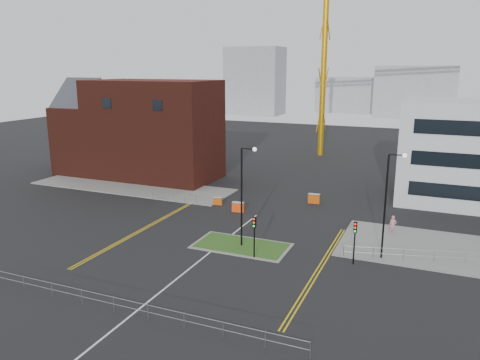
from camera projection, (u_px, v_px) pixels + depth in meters
The scene contains 25 objects.
ground at pixel (178, 278), 35.96m from camera, with size 200.00×200.00×0.00m, color black.
pavement_left at pixel (132, 186), 63.20m from camera, with size 28.00×8.00×0.12m, color slate.
island_kerb at pixel (242, 246), 42.36m from camera, with size 8.60×4.60×0.08m, color slate.
grass_island at pixel (242, 246), 42.35m from camera, with size 8.00×4.00×0.12m, color #2A521B.
brick_building at pixel (137, 130), 68.08m from camera, with size 24.20×10.07×14.24m.
tower_crane at pixel (361, 0), 78.45m from camera, with size 52.24×10.98×38.70m.
streetlamp_island at pixel (244, 189), 41.00m from camera, with size 1.46×0.36×9.18m.
streetlamp_right_near at pixel (388, 198), 38.25m from camera, with size 1.46×0.36×9.18m.
traffic_light_island at pixel (254, 229), 39.19m from camera, with size 0.28×0.33×3.65m.
traffic_light_right at pixel (355, 235), 37.96m from camera, with size 0.28×0.33×3.65m.
railing_front at pixel (130, 305), 30.41m from camera, with size 24.05×0.05×1.10m.
railing_left at pixel (174, 196), 56.05m from camera, with size 6.05×0.05×1.10m.
railing_right at pixel (466, 256), 38.32m from camera, with size 19.05×5.05×1.10m.
centre_line at pixel (190, 268), 37.75m from camera, with size 0.15×30.00×0.01m, color silver.
yellow_left_a at pixel (151, 224), 48.31m from camera, with size 0.12×24.00×0.01m, color gold.
yellow_left_b at pixel (153, 224), 48.20m from camera, with size 0.12×24.00×0.01m, color gold.
yellow_right_a at pixel (318, 268), 37.74m from camera, with size 0.12×20.00×0.01m, color gold.
yellow_right_b at pixel (321, 269), 37.63m from camera, with size 0.12×20.00×0.01m, color gold.
skyline_a at pixel (255, 81), 155.87m from camera, with size 18.00×12.00×22.00m, color gray.
skyline_b at pixel (415, 92), 146.62m from camera, with size 24.00×12.00×16.00m, color gray.
skyline_d at pixel (361, 95), 162.85m from camera, with size 30.00×12.00×12.00m, color gray.
pedestrian at pixel (393, 225), 45.17m from camera, with size 0.68×0.45×1.87m, color #C6808F.
barrier_left at pixel (218, 201), 54.98m from camera, with size 1.12×0.58×0.90m.
barrier_mid at pixel (238, 207), 52.23m from camera, with size 1.39×0.62×1.13m.
barrier_right at pixel (314, 198), 55.54m from camera, with size 1.40×0.55×1.15m.
Camera 1 is at (17.33, -28.65, 15.89)m, focal length 35.00 mm.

